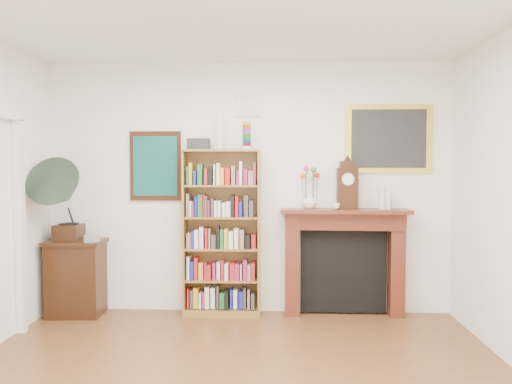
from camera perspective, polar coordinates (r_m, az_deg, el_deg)
room at (r=3.13m, az=-3.55°, el=-1.63°), size 4.51×5.01×2.81m
teal_poster at (r=5.74m, az=-11.41°, el=2.93°), size 0.58×0.04×0.78m
small_picture at (r=5.63m, az=-0.89°, el=10.13°), size 0.26×0.04×0.30m
gilt_painting at (r=5.72m, az=14.90°, el=5.90°), size 0.95×0.04×0.75m
bookshelf at (r=5.50m, az=-3.93°, el=-3.57°), size 0.85×0.32×2.11m
side_cabinet at (r=5.93m, az=-19.86°, el=-9.19°), size 0.63×0.47×0.84m
fireplace at (r=5.63m, az=10.03°, el=-6.81°), size 1.41×0.38×1.18m
gramophone at (r=5.72m, az=-21.30°, el=-0.25°), size 0.56×0.70×0.91m
cd_stack at (r=5.64m, az=-18.24°, el=-5.05°), size 0.14×0.14×0.08m
mantel_clock at (r=5.52m, az=10.38°, el=0.68°), size 0.23×0.13×0.52m
flower_vase at (r=5.49m, az=6.13°, el=-1.02°), size 0.18×0.18×0.17m
teacup at (r=5.44m, az=9.07°, el=-1.60°), size 0.11×0.11×0.07m
bottle_left at (r=5.57m, az=14.24°, el=-0.69°), size 0.07×0.07×0.24m
bottle_right at (r=5.58m, az=14.89°, el=-0.90°), size 0.06×0.06×0.20m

